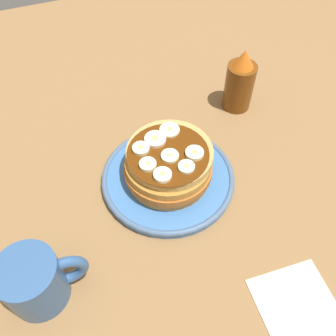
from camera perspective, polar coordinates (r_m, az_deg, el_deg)
The scene contains 14 objects.
ground_plane at distance 65.91cm, azimuth 0.00°, elevation -2.77°, with size 140.00×140.00×3.00cm, color olive.
plate at distance 63.92cm, azimuth 0.00°, elevation -1.52°, with size 23.19×23.19×1.75cm.
pancake_stack at distance 61.24cm, azimuth 0.06°, elevation 0.62°, with size 15.16×15.25×6.12cm.
banana_slice_0 at distance 57.96cm, azimuth -0.12°, elevation 1.73°, with size 2.88×2.88×0.77cm.
banana_slice_1 at distance 61.90cm, azimuth 0.24°, elevation 5.92°, with size 3.43×3.43×0.69cm.
banana_slice_2 at distance 60.36cm, azimuth -2.00°, elevation 4.46°, with size 3.59×3.59×0.89cm.
banana_slice_3 at distance 58.48cm, azimuth 4.16°, elevation 2.29°, with size 2.99×2.99×0.94cm.
banana_slice_4 at distance 59.16cm, azimuth -4.25°, elevation 3.02°, with size 2.81×2.81×0.89cm.
banana_slice_5 at distance 55.64cm, azimuth -0.85°, elevation -1.14°, with size 2.87×2.87×0.93cm.
banana_slice_6 at distance 56.99cm, azimuth -3.18°, elevation 0.51°, with size 2.74×2.74×0.89cm.
banana_slice_7 at distance 56.79cm, azimuth 2.89°, elevation 0.16°, with size 2.67×2.67×0.74cm.
coffee_mug at distance 54.25cm, azimuth -19.95°, elevation -16.22°, with size 11.76×8.35×8.77cm.
napkin at distance 57.73cm, azimuth 19.55°, elevation -19.55°, with size 11.00×11.00×0.30cm, color beige.
syrup_bottle at distance 75.33cm, azimuth 11.13°, elevation 12.94°, with size 5.79×5.79×13.26cm.
Camera 1 is at (-13.56, -35.26, 52.51)cm, focal length 39.01 mm.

